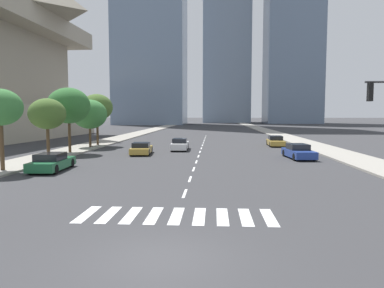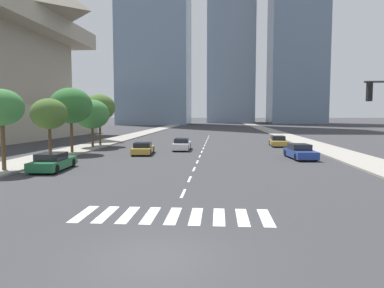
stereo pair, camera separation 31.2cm
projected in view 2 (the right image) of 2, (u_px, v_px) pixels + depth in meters
ground_plane at (154, 259)px, 9.82m from camera, size 800.00×800.00×0.00m
sidewalk_east at (331, 150)px, 38.60m from camera, size 4.00×260.00×0.15m
sidewalk_west at (81, 149)px, 40.65m from camera, size 4.00×260.00×0.15m
crosswalk_near at (173, 216)px, 14.04m from camera, size 7.65×2.42×0.01m
lane_divider_center at (203, 148)px, 41.87m from camera, size 0.14×50.00×0.01m
sedan_gold_0 at (278, 141)px, 44.74m from camera, size 1.99×4.86×1.26m
sedan_blue_1 at (300, 152)px, 32.09m from camera, size 2.25×4.84×1.30m
sedan_gold_2 at (143, 149)px, 35.68m from camera, size 2.20×4.64×1.18m
sedan_green_3 at (53, 162)px, 25.38m from camera, size 2.12×4.72×1.26m
sedan_white_4 at (182, 145)px, 39.79m from camera, size 1.84×4.75×1.30m
street_tree_nearest at (2, 108)px, 24.45m from camera, size 2.95×2.95×5.56m
street_tree_second at (49, 114)px, 31.31m from camera, size 3.18×3.18×5.22m
street_tree_third at (71, 106)px, 35.91m from camera, size 4.21×4.21×6.48m
street_tree_fourth at (92, 114)px, 41.93m from camera, size 4.03×4.03×5.54m
street_tree_fifth at (100, 107)px, 44.55m from camera, size 3.88×3.88×6.33m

